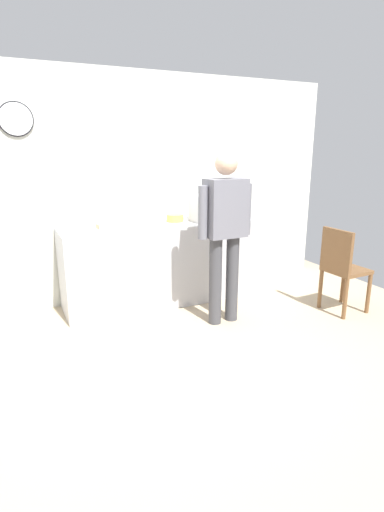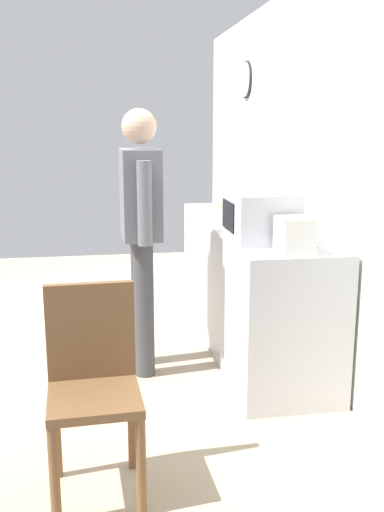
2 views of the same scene
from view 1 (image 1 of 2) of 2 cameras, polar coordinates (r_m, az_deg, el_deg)
The scene contains 11 objects.
ground_plane at distance 3.73m, azimuth -1.18°, elevation -13.20°, with size 6.00×6.00×0.00m, color tan.
back_wall at distance 4.80m, azimuth -9.29°, elevation 9.43°, with size 5.40×0.13×2.60m.
kitchen_counter at distance 4.70m, azimuth -4.03°, elevation -0.97°, with size 2.30×0.62×0.93m, color #B7B7BC.
microwave at distance 4.73m, azimuth 3.18°, elevation 6.76°, with size 0.50×0.39×0.30m.
sandwich_plate at distance 4.34m, azimuth -12.60°, elevation 3.89°, with size 0.24×0.24×0.07m.
salad_bowl at distance 4.72m, azimuth -2.43°, elevation 5.41°, with size 0.20×0.20×0.08m, color gold.
toaster at distance 5.01m, azimuth 6.74°, elevation 6.58°, with size 0.22×0.18×0.20m, color silver.
fork_utensil at distance 4.53m, azimuth -17.24°, elevation 3.82°, with size 0.17×0.02×0.01m, color silver.
spoon_utensil at distance 5.06m, azimuth 3.81°, elevation 5.63°, with size 0.17×0.02×0.01m, color silver.
person_standing at distance 3.99m, azimuth 4.70°, elevation 4.28°, with size 0.59×0.25×1.73m.
wooden_chair at distance 4.64m, azimuth 20.50°, elevation -1.39°, with size 0.42×0.42×0.94m.
Camera 1 is at (-1.34, -2.99, 1.78)m, focal length 28.17 mm.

